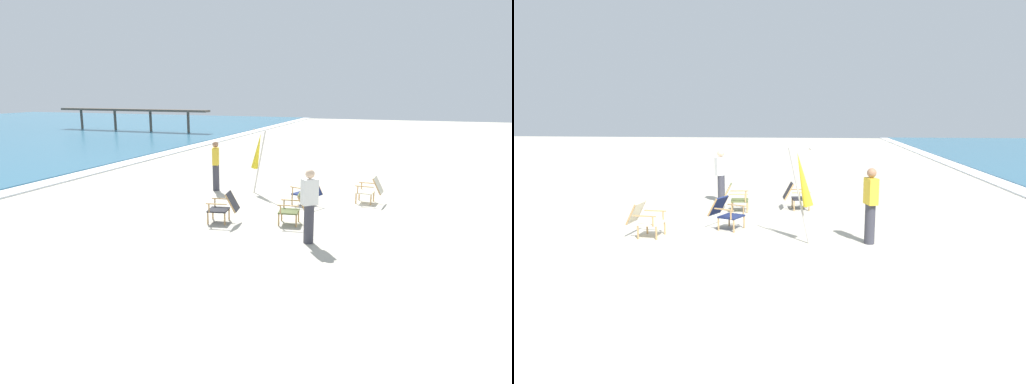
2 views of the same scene
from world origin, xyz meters
The scene contains 8 objects.
ground_plane centered at (0.00, 0.00, 0.00)m, with size 80.00×80.00×0.00m, color #B7AF9E.
beach_chair_far_center centered at (-1.52, 0.07, 0.42)m, with size 0.66×0.81×0.79m.
beach_chair_front_left centered at (-1.96, 1.78, 0.42)m, with size 0.69×0.84×0.79m.
beach_chair_back_left centered at (0.42, 0.22, 0.42)m, with size 0.82×0.93×0.78m.
beach_chair_mid_center centered at (1.32, -1.46, 0.42)m, with size 0.63×0.78×0.79m.
umbrella_furled_yellow centered at (1.43, 2.10, 1.36)m, with size 0.40×0.60×2.07m.
person_near_chairs centered at (-2.78, -0.56, 0.84)m, with size 0.37×0.39×1.63m.
person_by_waterline centered at (1.37, 3.54, 0.84)m, with size 0.39×0.30×1.63m.
Camera 2 is at (11.00, 2.39, 2.77)m, focal length 32.00 mm.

